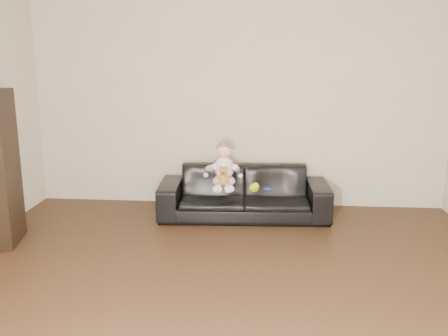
# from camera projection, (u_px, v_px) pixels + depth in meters

# --- Properties ---
(floor) EXTENTS (5.50, 5.50, 0.00)m
(floor) POSITION_uv_depth(u_px,v_px,m) (215.00, 314.00, 3.63)
(floor) COLOR #3D2615
(floor) RESTS_ON ground
(wall_back) EXTENTS (5.00, 0.00, 5.00)m
(wall_back) POSITION_uv_depth(u_px,v_px,m) (238.00, 100.00, 6.00)
(wall_back) COLOR beige
(wall_back) RESTS_ON ground
(sofa) EXTENTS (1.96, 0.85, 0.56)m
(sofa) POSITION_uv_depth(u_px,v_px,m) (244.00, 193.00, 5.74)
(sofa) COLOR black
(sofa) RESTS_ON floor
(baby) EXTENTS (0.39, 0.46, 0.51)m
(baby) POSITION_uv_depth(u_px,v_px,m) (224.00, 168.00, 5.58)
(baby) COLOR #FED6DC
(baby) RESTS_ON sofa
(teddy_bear) EXTENTS (0.12, 0.12, 0.21)m
(teddy_bear) POSITION_uv_depth(u_px,v_px,m) (224.00, 176.00, 5.44)
(teddy_bear) COLOR #AA7730
(teddy_bear) RESTS_ON sofa
(toy_green) EXTENTS (0.12, 0.14, 0.09)m
(toy_green) POSITION_uv_depth(u_px,v_px,m) (254.00, 188.00, 5.43)
(toy_green) COLOR #A6D819
(toy_green) RESTS_ON sofa
(toy_rattle) EXTENTS (0.07, 0.07, 0.06)m
(toy_rattle) POSITION_uv_depth(u_px,v_px,m) (257.00, 189.00, 5.47)
(toy_rattle) COLOR red
(toy_rattle) RESTS_ON sofa
(toy_blue_disc) EXTENTS (0.09, 0.09, 0.01)m
(toy_blue_disc) POSITION_uv_depth(u_px,v_px,m) (267.00, 188.00, 5.57)
(toy_blue_disc) COLOR blue
(toy_blue_disc) RESTS_ON sofa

